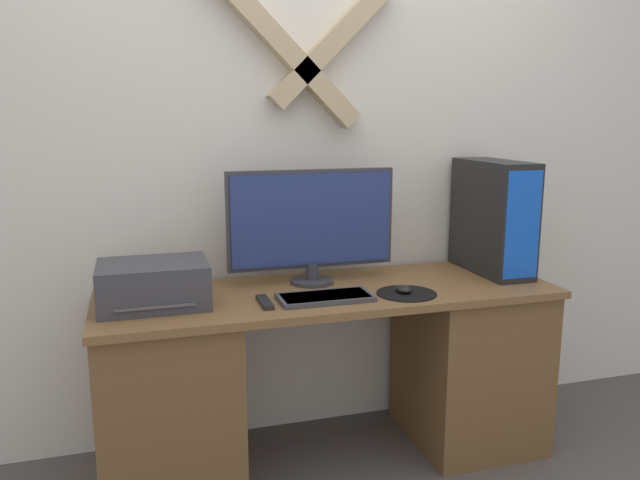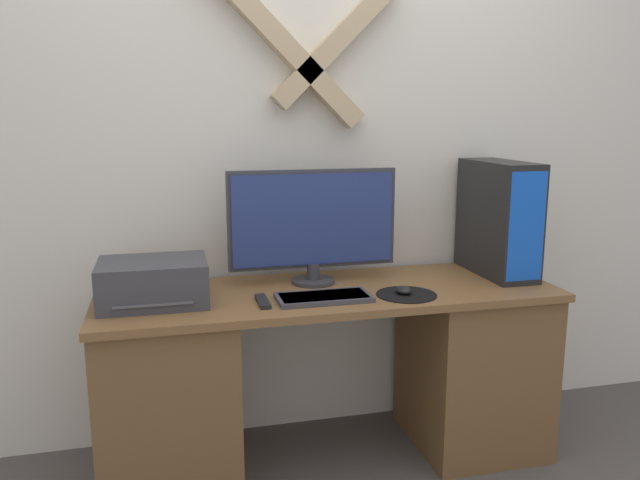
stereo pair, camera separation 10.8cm
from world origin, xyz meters
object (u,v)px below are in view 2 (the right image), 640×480
at_px(printer, 153,282).
at_px(remote_control, 263,301).
at_px(keyboard, 324,297).
at_px(monitor, 313,223).
at_px(computer_tower, 498,218).
at_px(mouse, 404,290).

xyz_separation_m(printer, remote_control, (0.38, -0.10, -0.07)).
relative_size(keyboard, printer, 0.91).
distance_m(monitor, keyboard, 0.34).
relative_size(computer_tower, remote_control, 3.05).
bearing_deg(monitor, remote_control, -136.22).
bearing_deg(computer_tower, remote_control, -169.63).
bearing_deg(remote_control, printer, 165.38).
distance_m(monitor, printer, 0.66).
height_order(printer, remote_control, printer).
bearing_deg(mouse, printer, 172.87).
bearing_deg(keyboard, computer_tower, 13.82).
bearing_deg(computer_tower, mouse, -157.77).
bearing_deg(remote_control, monitor, 43.78).
height_order(mouse, remote_control, mouse).
xyz_separation_m(monitor, mouse, (0.30, -0.25, -0.23)).
bearing_deg(computer_tower, printer, -176.35).
bearing_deg(remote_control, mouse, -1.64).
distance_m(mouse, printer, 0.93).
xyz_separation_m(computer_tower, remote_control, (-1.05, -0.19, -0.23)).
relative_size(monitor, printer, 1.78).
bearing_deg(computer_tower, monitor, 176.94).
distance_m(mouse, remote_control, 0.54).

